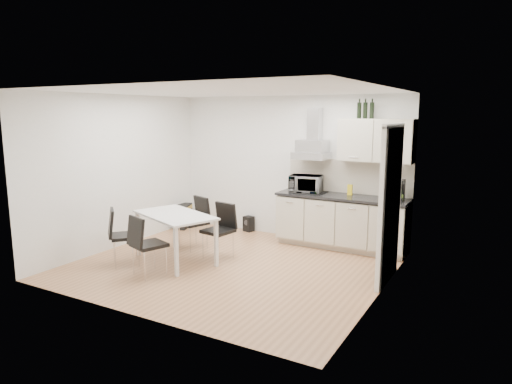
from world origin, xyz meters
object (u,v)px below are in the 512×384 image
at_px(kitchenette, 345,200).
at_px(floor_speaker, 249,224).
at_px(chair_near_left, 126,237).
at_px(guitar_amp, 183,216).
at_px(chair_near_right, 149,245).
at_px(chair_far_right, 218,232).
at_px(chair_far_left, 193,223).
at_px(dining_table, 175,219).

relative_size(kitchenette, floor_speaker, 8.50).
relative_size(chair_near_left, guitar_amp, 1.48).
bearing_deg(floor_speaker, chair_near_right, -76.26).
height_order(chair_far_right, chair_near_left, same).
bearing_deg(floor_speaker, chair_far_right, -62.19).
xyz_separation_m(chair_far_right, chair_near_right, (-0.42, -1.11, 0.00)).
bearing_deg(chair_far_right, guitar_amp, -28.02).
distance_m(chair_far_left, chair_near_right, 1.38).
relative_size(chair_far_right, chair_near_left, 1.00).
xyz_separation_m(dining_table, chair_near_right, (0.09, -0.69, -0.23)).
bearing_deg(kitchenette, chair_far_right, -135.27).
relative_size(chair_near_right, floor_speaker, 2.97).
xyz_separation_m(chair_near_left, floor_speaker, (0.63, 2.64, -0.29)).
relative_size(chair_near_right, guitar_amp, 1.48).
relative_size(chair_far_left, chair_near_right, 1.00).
relative_size(chair_far_left, chair_far_right, 1.00).
relative_size(dining_table, chair_near_right, 1.76).
bearing_deg(chair_far_left, dining_table, 123.72).
bearing_deg(floor_speaker, chair_near_left, -89.77).
xyz_separation_m(chair_far_left, chair_near_right, (0.26, -1.36, 0.00)).
bearing_deg(kitchenette, guitar_amp, -176.35).
bearing_deg(kitchenette, floor_speaker, 175.23).
bearing_deg(chair_far_left, kitchenette, -130.48).
height_order(chair_near_right, guitar_amp, chair_near_right).
bearing_deg(dining_table, chair_far_left, 125.78).
distance_m(chair_far_right, chair_near_left, 1.41).
relative_size(dining_table, chair_near_left, 1.76).
bearing_deg(guitar_amp, chair_near_right, -81.24).
distance_m(chair_far_left, chair_near_left, 1.24).
bearing_deg(floor_speaker, chair_far_left, -86.28).
height_order(dining_table, chair_near_left, chair_near_left).
xyz_separation_m(chair_near_right, guitar_amp, (-1.32, 2.43, -0.21)).
xyz_separation_m(chair_far_right, floor_speaker, (-0.43, 1.70, -0.29)).
relative_size(dining_table, floor_speaker, 5.23).
distance_m(dining_table, chair_near_right, 0.73).
height_order(kitchenette, chair_near_left, kitchenette).
height_order(kitchenette, guitar_amp, kitchenette).
relative_size(chair_far_right, guitar_amp, 1.48).
relative_size(kitchenette, dining_table, 1.63).
xyz_separation_m(dining_table, floor_speaker, (0.09, 2.12, -0.52)).
bearing_deg(chair_near_right, chair_near_left, -176.19).
distance_m(dining_table, chair_far_left, 0.73).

